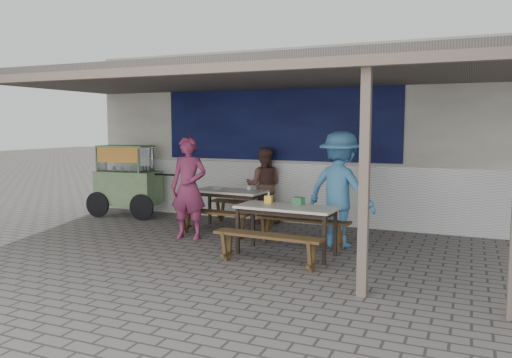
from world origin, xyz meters
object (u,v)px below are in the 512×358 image
object	(u,v)px
patron_street_side	(189,188)
donation_box	(299,201)
patron_right_table	(340,189)
table_left	(230,194)
table_right	(286,211)
tissue_box	(269,199)
bench_right_street	(268,242)
bench_right_wall	(302,225)
bench_left_wall	(245,207)
patron_wall_side	(264,185)
condiment_jar	(249,188)
vendor_cart	(127,178)
bench_left_street	(212,217)
condiment_bowl	(217,188)

from	to	relation	value
patron_street_side	donation_box	world-z (taller)	patron_street_side
patron_right_table	donation_box	distance (m)	0.82
table_left	table_right	world-z (taller)	same
patron_right_table	tissue_box	world-z (taller)	patron_right_table
bench_right_street	bench_right_wall	world-z (taller)	same
bench_left_wall	bench_right_wall	size ratio (longest dim) A/B	0.91
bench_left_wall	bench_right_wall	bearing A→B (deg)	-35.24
patron_street_side	patron_wall_side	distance (m)	1.97
patron_wall_side	condiment_jar	bearing A→B (deg)	74.36
table_right	patron_wall_side	world-z (taller)	patron_wall_side
table_right	bench_left_wall	bearing A→B (deg)	131.60
vendor_cart	bench_left_wall	bearing A→B (deg)	-0.84
table_left	patron_wall_side	bearing A→B (deg)	73.72
bench_left_street	donation_box	world-z (taller)	donation_box
tissue_box	condiment_jar	world-z (taller)	tissue_box
patron_street_side	tissue_box	xyz separation A→B (m)	(1.56, -0.18, -0.08)
bench_left_wall	patron_right_table	world-z (taller)	patron_right_table
table_left	bench_left_street	xyz separation A→B (m)	(-0.04, -0.62, -0.33)
table_left	patron_street_side	size ratio (longest dim) A/B	0.78
table_right	condiment_jar	world-z (taller)	condiment_jar
vendor_cart	patron_right_table	world-z (taller)	patron_right_table
tissue_box	table_right	bearing A→B (deg)	-29.54
bench_right_street	vendor_cart	xyz separation A→B (m)	(-4.25, 2.42, 0.49)
bench_left_wall	vendor_cart	distance (m)	2.76
donation_box	vendor_cart	bearing A→B (deg)	160.74
patron_wall_side	condiment_jar	size ratio (longest dim) A/B	19.26
bench_right_wall	patron_right_table	bearing A→B (deg)	21.82
vendor_cart	condiment_bowl	world-z (taller)	vendor_cart
table_left	condiment_jar	distance (m)	0.38
bench_left_street	bench_right_street	xyz separation A→B (m)	(1.62, -1.39, 0.01)
condiment_bowl	condiment_jar	bearing A→B (deg)	15.47
bench_left_wall	condiment_bowl	size ratio (longest dim) A/B	7.25
condiment_jar	table_left	bearing A→B (deg)	-154.25
patron_street_side	tissue_box	distance (m)	1.57
table_left	bench_left_wall	distance (m)	0.70
table_left	bench_right_wall	world-z (taller)	table_left
table_right	donation_box	world-z (taller)	donation_box
vendor_cart	patron_street_side	bearing A→B (deg)	-35.30
bench_left_street	patron_street_side	distance (m)	0.70
bench_left_wall	patron_street_side	world-z (taller)	patron_street_side
tissue_box	condiment_bowl	distance (m)	1.88
bench_left_wall	table_right	size ratio (longest dim) A/B	0.95
tissue_box	donation_box	distance (m)	0.49
bench_left_street	bench_right_wall	size ratio (longest dim) A/B	0.91
bench_left_wall	bench_right_wall	distance (m)	2.06
condiment_jar	bench_right_wall	bearing A→B (deg)	-32.42
bench_right_street	table_right	bearing A→B (deg)	90.00
vendor_cart	patron_right_table	distance (m)	4.98
vendor_cart	condiment_jar	world-z (taller)	vendor_cart
patron_right_table	bench_right_wall	bearing A→B (deg)	37.11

